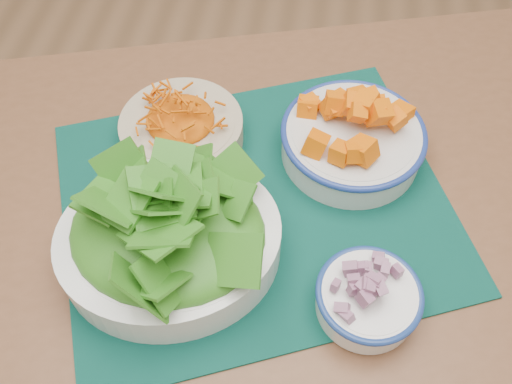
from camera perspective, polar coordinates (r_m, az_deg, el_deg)
table at (r=0.90m, az=2.96°, el=-7.00°), size 1.50×1.21×0.75m
placemat at (r=0.84m, az=-0.00°, el=-1.24°), size 0.69×0.64×0.00m
carrot_bowl at (r=0.90m, az=-7.49°, el=6.63°), size 0.22×0.22×0.07m
squash_bowl at (r=0.87m, az=9.75°, el=5.87°), size 0.28×0.28×0.11m
lettuce_bowl at (r=0.75m, az=-8.80°, el=-4.08°), size 0.36×0.33×0.13m
onion_bowl at (r=0.75m, az=11.19°, el=-10.19°), size 0.16×0.16×0.07m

